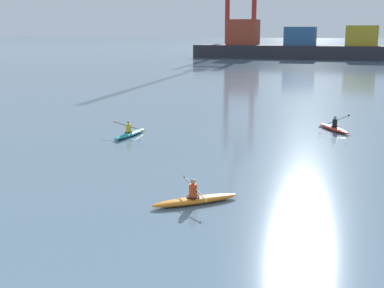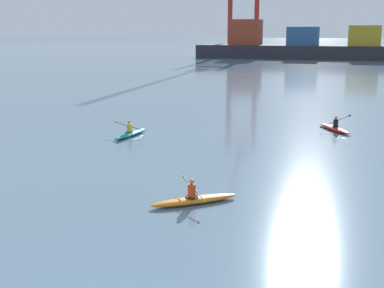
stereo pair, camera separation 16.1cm
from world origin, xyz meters
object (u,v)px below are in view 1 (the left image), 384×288
(container_barge, at_px, (298,46))
(kayak_red, at_px, (334,128))
(kayak_teal, at_px, (130,133))
(kayak_orange, at_px, (195,199))

(container_barge, relative_size, kayak_red, 14.59)
(container_barge, xyz_separation_m, kayak_teal, (-0.53, -88.06, -2.49))
(container_barge, height_order, kayak_orange, container_barge)
(kayak_teal, bearing_deg, kayak_red, 25.42)
(kayak_red, distance_m, kayak_orange, 16.54)
(container_barge, distance_m, kayak_red, 83.30)
(kayak_teal, xyz_separation_m, kayak_orange, (7.38, -10.43, 0.00))
(kayak_red, bearing_deg, kayak_teal, -154.58)
(kayak_teal, relative_size, kayak_orange, 1.15)
(kayak_teal, bearing_deg, container_barge, 89.66)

